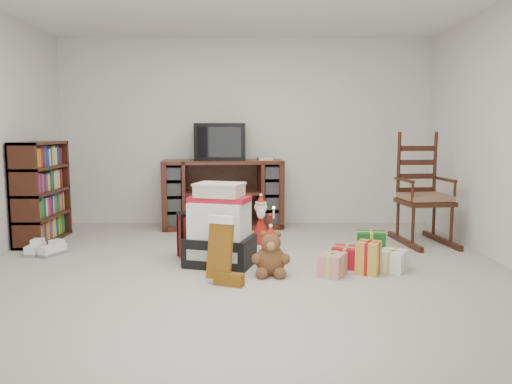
# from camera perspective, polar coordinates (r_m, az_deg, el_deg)

# --- Properties ---
(room) EXTENTS (5.01, 5.01, 2.51)m
(room) POSITION_cam_1_polar(r_m,az_deg,el_deg) (4.32, -1.95, 6.69)
(room) COLOR #AEAA9F
(room) RESTS_ON ground
(tv_stand) EXTENTS (1.61, 0.71, 0.89)m
(tv_stand) POSITION_cam_1_polar(r_m,az_deg,el_deg) (6.58, -3.80, -0.20)
(tv_stand) COLOR #472014
(tv_stand) RESTS_ON floor
(bookshelf) EXTENTS (0.31, 0.94, 1.15)m
(bookshelf) POSITION_cam_1_polar(r_m,az_deg,el_deg) (6.22, -23.29, -0.18)
(bookshelf) COLOR #3B1510
(bookshelf) RESTS_ON floor
(rocking_chair) EXTENTS (0.63, 0.93, 1.31)m
(rocking_chair) POSITION_cam_1_polar(r_m,az_deg,el_deg) (5.99, 18.50, -1.27)
(rocking_chair) COLOR #3B1510
(rocking_chair) RESTS_ON floor
(gift_pile) EXTENTS (0.71, 0.59, 0.77)m
(gift_pile) POSITION_cam_1_polar(r_m,az_deg,el_deg) (4.74, -4.16, -4.38)
(gift_pile) COLOR black
(gift_pile) RESTS_ON floor
(red_suitcase) EXTENTS (0.40, 0.30, 0.54)m
(red_suitcase) POSITION_cam_1_polar(r_m,az_deg,el_deg) (5.07, -6.71, -4.84)
(red_suitcase) COLOR maroon
(red_suitcase) RESTS_ON floor
(stocking) EXTENTS (0.29, 0.21, 0.58)m
(stocking) POSITION_cam_1_polar(r_m,az_deg,el_deg) (4.20, -4.12, -6.53)
(stocking) COLOR #0B6714
(stocking) RESTS_ON floor
(teddy_bear) EXTENTS (0.26, 0.23, 0.39)m
(teddy_bear) POSITION_cam_1_polar(r_m,az_deg,el_deg) (4.44, 1.68, -7.32)
(teddy_bear) COLOR brown
(teddy_bear) RESTS_ON floor
(santa_figurine) EXTENTS (0.28, 0.26, 0.57)m
(santa_figurine) POSITION_cam_1_polar(r_m,az_deg,el_deg) (5.51, 0.56, -3.99)
(santa_figurine) COLOR #A31B11
(santa_figurine) RESTS_ON floor
(mrs_claus_figurine) EXTENTS (0.29, 0.27, 0.59)m
(mrs_claus_figurine) POSITION_cam_1_polar(r_m,az_deg,el_deg) (5.05, -5.16, -4.96)
(mrs_claus_figurine) COLOR #A31B11
(mrs_claus_figurine) RESTS_ON floor
(sneaker_pair) EXTENTS (0.37, 0.32, 0.11)m
(sneaker_pair) POSITION_cam_1_polar(r_m,az_deg,el_deg) (5.62, -23.09, -6.09)
(sneaker_pair) COLOR white
(sneaker_pair) RESTS_ON floor
(gift_cluster) EXTENTS (0.71, 0.81, 0.24)m
(gift_cluster) POSITION_cam_1_polar(r_m,az_deg,el_deg) (4.72, 12.46, -7.28)
(gift_cluster) COLOR #AC1325
(gift_cluster) RESTS_ON floor
(crt_television) EXTENTS (0.65, 0.48, 0.48)m
(crt_television) POSITION_cam_1_polar(r_m,az_deg,el_deg) (6.56, -4.08, 5.76)
(crt_television) COLOR black
(crt_television) RESTS_ON tv_stand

